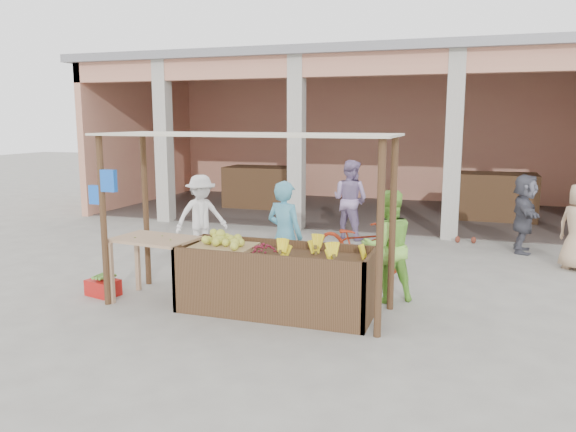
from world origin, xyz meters
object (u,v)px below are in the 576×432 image
(fruit_stall, at_px, (276,283))
(red_crate, at_px, (103,288))
(motorcycle, at_px, (358,243))
(vendor_blue, at_px, (285,232))
(side_table, at_px, (155,248))
(vendor_green, at_px, (388,243))

(fruit_stall, height_order, red_crate, fruit_stall)
(fruit_stall, relative_size, motorcycle, 1.43)
(fruit_stall, distance_m, red_crate, 2.68)
(red_crate, bearing_deg, vendor_blue, 38.06)
(vendor_blue, height_order, motorcycle, vendor_blue)
(side_table, xyz_separation_m, red_crate, (-0.87, -0.06, -0.65))
(fruit_stall, relative_size, vendor_green, 1.55)
(fruit_stall, distance_m, vendor_blue, 1.11)
(vendor_blue, bearing_deg, fruit_stall, 118.70)
(fruit_stall, xyz_separation_m, vendor_green, (1.34, 0.97, 0.44))
(vendor_blue, bearing_deg, vendor_green, -163.20)
(side_table, height_order, vendor_green, vendor_green)
(fruit_stall, bearing_deg, side_table, -177.85)
(fruit_stall, xyz_separation_m, motorcycle, (0.62, 2.49, 0.07))
(vendor_blue, bearing_deg, side_table, 50.27)
(vendor_blue, distance_m, vendor_green, 1.54)
(side_table, bearing_deg, vendor_green, 24.95)
(motorcycle, bearing_deg, vendor_blue, 175.92)
(vendor_blue, bearing_deg, motorcycle, -101.58)
(vendor_green, bearing_deg, red_crate, -17.15)
(side_table, xyz_separation_m, vendor_blue, (1.59, 1.05, 0.12))
(motorcycle, bearing_deg, red_crate, 153.09)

